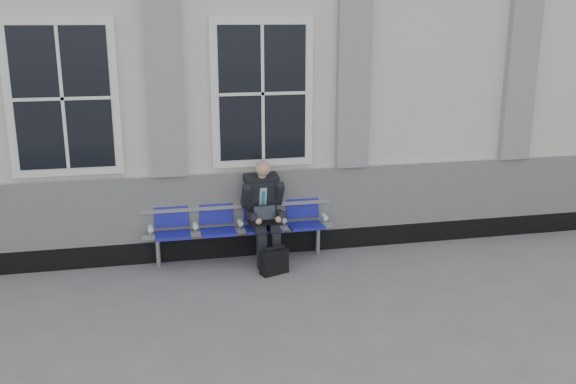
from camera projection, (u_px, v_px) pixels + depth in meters
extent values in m
plane|color=slate|center=(257.00, 299.00, 7.58)|extent=(70.00, 70.00, 0.00)
cube|color=beige|center=(218.00, 89.00, 10.32)|extent=(14.00, 4.00, 4.20)
cube|color=black|center=(239.00, 245.00, 8.92)|extent=(14.00, 0.10, 0.30)
cube|color=silver|center=(238.00, 204.00, 8.76)|extent=(14.00, 0.08, 0.90)
cube|color=gray|center=(165.00, 84.00, 8.12)|extent=(0.45, 0.14, 2.40)
cube|color=gray|center=(353.00, 80.00, 8.64)|extent=(0.45, 0.14, 2.40)
cube|color=gray|center=(520.00, 76.00, 9.16)|extent=(0.45, 0.14, 2.40)
cube|color=white|center=(63.00, 98.00, 7.91)|extent=(1.35, 0.10, 1.95)
cube|color=black|center=(62.00, 99.00, 7.87)|extent=(1.15, 0.02, 1.75)
cube|color=white|center=(262.00, 93.00, 8.43)|extent=(1.35, 0.10, 1.95)
cube|color=black|center=(263.00, 94.00, 8.39)|extent=(1.15, 0.02, 1.75)
cube|color=#9EA0A3|center=(240.00, 231.00, 8.69)|extent=(2.60, 0.07, 0.07)
cube|color=#9EA0A3|center=(238.00, 206.00, 8.72)|extent=(2.60, 0.05, 0.05)
cylinder|color=#9EA0A3|center=(158.00, 252.00, 8.52)|extent=(0.06, 0.06, 0.39)
cylinder|color=#9EA0A3|center=(318.00, 240.00, 8.98)|extent=(0.06, 0.06, 0.39)
cube|color=#141796|center=(173.00, 235.00, 8.42)|extent=(0.46, 0.42, 0.07)
cube|color=#141796|center=(171.00, 212.00, 8.55)|extent=(0.46, 0.10, 0.40)
cube|color=#141796|center=(218.00, 232.00, 8.55)|extent=(0.46, 0.42, 0.07)
cube|color=#141796|center=(216.00, 209.00, 8.67)|extent=(0.46, 0.10, 0.40)
cube|color=#141796|center=(263.00, 229.00, 8.67)|extent=(0.46, 0.42, 0.07)
cube|color=#141796|center=(260.00, 206.00, 8.80)|extent=(0.46, 0.10, 0.40)
cube|color=#141796|center=(306.00, 226.00, 8.80)|extent=(0.46, 0.42, 0.07)
cube|color=#141796|center=(302.00, 203.00, 8.92)|extent=(0.46, 0.10, 0.40)
cylinder|color=white|center=(151.00, 229.00, 8.36)|extent=(0.07, 0.12, 0.07)
cylinder|color=white|center=(195.00, 226.00, 8.48)|extent=(0.07, 0.12, 0.07)
cylinder|color=white|center=(240.00, 223.00, 8.61)|extent=(0.07, 0.12, 0.07)
cylinder|color=white|center=(284.00, 220.00, 8.73)|extent=(0.07, 0.12, 0.07)
cylinder|color=white|center=(325.00, 217.00, 8.86)|extent=(0.07, 0.12, 0.07)
cube|color=black|center=(263.00, 267.00, 8.42)|extent=(0.12, 0.25, 0.09)
cube|color=black|center=(277.00, 266.00, 8.48)|extent=(0.12, 0.25, 0.09)
cube|color=black|center=(262.00, 251.00, 8.42)|extent=(0.12, 0.13, 0.47)
cube|color=black|center=(276.00, 250.00, 8.47)|extent=(0.12, 0.13, 0.47)
cube|color=black|center=(258.00, 225.00, 8.54)|extent=(0.16, 0.43, 0.13)
cube|color=black|center=(271.00, 224.00, 8.59)|extent=(0.16, 0.43, 0.13)
cube|color=black|center=(261.00, 199.00, 8.66)|extent=(0.42, 0.35, 0.60)
cube|color=#ABC4E1|center=(263.00, 199.00, 8.55)|extent=(0.10, 0.10, 0.34)
cube|color=teal|center=(263.00, 201.00, 8.54)|extent=(0.05, 0.08, 0.28)
cube|color=black|center=(261.00, 179.00, 8.56)|extent=(0.47, 0.25, 0.14)
cylinder|color=tan|center=(262.00, 175.00, 8.50)|extent=(0.10, 0.10, 0.09)
sphere|color=tan|center=(263.00, 169.00, 8.42)|extent=(0.20, 0.20, 0.20)
cube|color=black|center=(246.00, 196.00, 8.49)|extent=(0.11, 0.27, 0.35)
cube|color=black|center=(279.00, 194.00, 8.61)|extent=(0.11, 0.27, 0.35)
cube|color=black|center=(252.00, 216.00, 8.40)|extent=(0.11, 0.30, 0.13)
cube|color=black|center=(280.00, 214.00, 8.50)|extent=(0.11, 0.30, 0.13)
sphere|color=tan|center=(259.00, 221.00, 8.30)|extent=(0.09, 0.09, 0.09)
sphere|color=tan|center=(278.00, 220.00, 8.38)|extent=(0.09, 0.09, 0.09)
cube|color=black|center=(267.00, 222.00, 8.42)|extent=(0.33, 0.24, 0.02)
cube|color=black|center=(265.00, 213.00, 8.50)|extent=(0.32, 0.11, 0.20)
cube|color=black|center=(265.00, 213.00, 8.49)|extent=(0.29, 0.08, 0.17)
cube|color=black|center=(274.00, 262.00, 8.28)|extent=(0.39, 0.27, 0.32)
cylinder|color=black|center=(274.00, 249.00, 8.23)|extent=(0.29, 0.15, 0.06)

